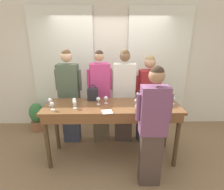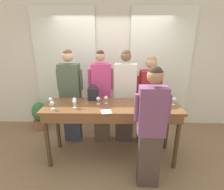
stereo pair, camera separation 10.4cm
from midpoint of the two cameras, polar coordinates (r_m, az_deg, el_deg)
The scene contains 27 objects.
ground_plane at distance 3.39m, azimuth -0.90°, elevation -19.32°, with size 18.00×18.00×0.00m, color #846647.
wall_back at distance 4.08m, azimuth -1.13°, elevation 9.00°, with size 12.00×0.06×2.80m.
curtain_panel_left at distance 4.16m, azimuth -16.12°, elevation 7.69°, with size 1.38×0.03×2.69m.
curtain_panel_right at distance 4.16m, azimuth 13.87°, elevation 7.89°, with size 1.38×0.03×2.69m.
tasting_bar at distance 2.90m, azimuth -0.99°, elevation -5.78°, with size 2.22×0.68×1.01m.
wine_bottle at distance 2.61m, azimuth 7.50°, elevation -2.96°, with size 0.08×0.08×0.33m.
handbag at distance 3.08m, azimuth -7.24°, elevation 0.30°, with size 0.18×0.12×0.28m.
wine_glass_front_left at distance 3.00m, azimuth -20.52°, elevation -1.73°, with size 0.06×0.06×0.13m.
wine_glass_front_mid at distance 2.83m, azimuth -20.01°, elevation -2.90°, with size 0.06×0.06×0.13m.
wine_glass_front_right at distance 2.73m, azimuth 13.37°, elevation -3.05°, with size 0.06×0.06×0.13m.
wine_glass_center_left at distance 2.82m, azimuth 6.95°, elevation -1.93°, with size 0.06×0.06×0.13m.
wine_glass_center_mid at distance 3.15m, azimuth 7.52°, elevation 0.25°, with size 0.06×0.06×0.13m.
wine_glass_center_right at distance 2.89m, azimuth -5.54°, elevation -1.40°, with size 0.06×0.06×0.13m.
wine_glass_back_left at distance 3.05m, azimuth 18.43°, elevation -1.19°, with size 0.06×0.06×0.13m.
wine_glass_back_mid at distance 2.80m, azimuth -13.16°, elevation -2.49°, with size 0.06×0.06×0.13m.
wine_glass_back_right at distance 2.90m, azimuth -13.19°, elevation -1.70°, with size 0.06×0.06×0.13m.
wine_glass_near_host at distance 2.83m, azimuth 12.28°, elevation -2.20°, with size 0.06×0.06×0.13m.
wine_glass_by_bottle at distance 2.91m, azimuth 15.73°, elevation -1.88°, with size 0.06×0.06×0.13m.
wine_glass_by_handbag at distance 2.92m, azimuth -2.99°, elevation -1.10°, with size 0.06×0.06×0.13m.
napkin at distance 2.63m, azimuth -2.74°, elevation -5.49°, with size 0.18×0.18×0.00m.
pen at distance 2.78m, azimuth -9.93°, elevation -4.33°, with size 0.08×0.11×0.01m.
guest_olive_jacket at distance 3.51m, azimuth -14.52°, elevation -0.46°, with size 0.50×0.24×1.87m.
guest_pink_top at distance 3.43m, azimuth -4.74°, elevation -0.85°, with size 0.49×0.31×1.85m.
guest_cream_sweater at distance 3.42m, azimuth 3.09°, elevation -0.54°, with size 0.53×0.26×1.86m.
guest_striped_shirt at distance 3.51m, azimuth 10.67°, elevation -1.28°, with size 0.51×0.32×1.76m.
host_pouring at distance 2.43m, azimuth 11.88°, elevation -10.37°, with size 0.47×0.22×1.75m.
potted_plant at distance 4.40m, azimuth -23.87°, elevation -6.50°, with size 0.32×0.32×0.66m.
Camera 1 is at (-0.06, -2.67, 2.09)m, focal length 28.00 mm.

